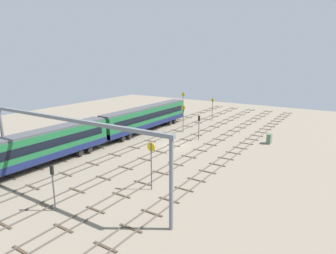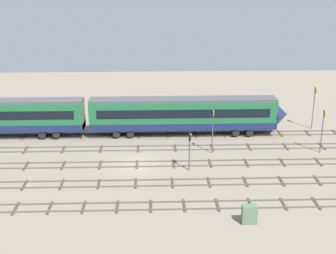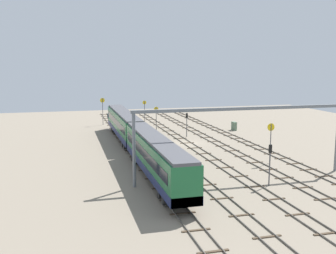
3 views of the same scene
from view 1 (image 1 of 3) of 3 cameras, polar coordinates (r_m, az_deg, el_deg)
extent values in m
plane|color=gray|center=(49.37, 1.13, -3.61)|extent=(101.55, 101.55, 0.00)
cube|color=#59544C|center=(45.02, 12.64, -5.52)|extent=(85.55, 0.07, 0.16)
cube|color=#59544C|center=(45.49, 10.94, -5.24)|extent=(85.55, 0.07, 0.16)
cube|color=#473828|center=(25.12, -11.95, -21.68)|extent=(0.24, 2.40, 0.08)
cube|color=#473828|center=(26.98, -7.16, -18.79)|extent=(0.24, 2.40, 0.08)
cube|color=#473828|center=(29.04, -3.15, -16.20)|extent=(0.24, 2.40, 0.08)
cube|color=#473828|center=(31.27, 0.23, -13.91)|extent=(0.24, 2.40, 0.08)
cube|color=#473828|center=(33.62, 3.08, -11.89)|extent=(0.24, 2.40, 0.08)
cube|color=#473828|center=(36.08, 5.53, -10.12)|extent=(0.24, 2.40, 0.08)
cube|color=#473828|center=(38.63, 7.63, -8.56)|extent=(0.24, 2.40, 0.08)
cube|color=#473828|center=(41.24, 9.46, -7.19)|extent=(0.24, 2.40, 0.08)
cube|color=#473828|center=(43.91, 11.06, -5.98)|extent=(0.24, 2.40, 0.08)
cube|color=#473828|center=(46.63, 12.46, -4.90)|extent=(0.24, 2.40, 0.08)
cube|color=#473828|center=(49.39, 13.71, -3.94)|extent=(0.24, 2.40, 0.08)
cube|color=#473828|center=(52.18, 14.82, -3.09)|extent=(0.24, 2.40, 0.08)
cube|color=#473828|center=(55.00, 15.82, -2.31)|extent=(0.24, 2.40, 0.08)
cube|color=#473828|center=(57.84, 16.72, -1.62)|extent=(0.24, 2.40, 0.08)
cube|color=#473828|center=(60.71, 17.53, -0.98)|extent=(0.24, 2.40, 0.08)
cube|color=#473828|center=(63.59, 18.27, -0.41)|extent=(0.24, 2.40, 0.08)
cube|color=#473828|center=(66.48, 18.94, 0.12)|extent=(0.24, 2.40, 0.08)
cube|color=#473828|center=(69.40, 19.56, 0.60)|extent=(0.24, 2.40, 0.08)
cube|color=#473828|center=(72.32, 20.13, 1.04)|extent=(0.24, 2.40, 0.08)
cube|color=#473828|center=(75.25, 20.66, 1.45)|extent=(0.24, 2.40, 0.08)
cube|color=#473828|center=(78.19, 21.14, 1.82)|extent=(0.24, 2.40, 0.08)
cube|color=#473828|center=(81.14, 21.59, 2.17)|extent=(0.24, 2.40, 0.08)
cube|color=#473828|center=(84.10, 22.01, 2.50)|extent=(0.24, 2.40, 0.08)
cube|color=#59544C|center=(46.80, 7.01, -4.56)|extent=(85.55, 0.07, 0.16)
cube|color=#59544C|center=(47.40, 5.44, -4.29)|extent=(85.55, 0.07, 0.16)
cube|color=#473828|center=(26.59, -26.23, -20.71)|extent=(0.24, 2.40, 0.08)
cube|color=#473828|center=(28.27, -19.51, -17.90)|extent=(0.24, 2.40, 0.08)
cube|color=#473828|center=(30.32, -13.79, -15.25)|extent=(0.24, 2.40, 0.08)
cube|color=#473828|center=(32.66, -8.97, -12.84)|extent=(0.24, 2.40, 0.08)
cube|color=#473828|center=(35.24, -4.89, -10.70)|extent=(0.24, 2.40, 0.08)
cube|color=#473828|center=(38.01, -1.44, -8.81)|extent=(0.24, 2.40, 0.08)
cube|color=#473828|center=(40.93, 1.50, -7.17)|extent=(0.24, 2.40, 0.08)
cube|color=#473828|center=(43.97, 4.03, -5.73)|extent=(0.24, 2.40, 0.08)
cube|color=#473828|center=(47.11, 6.22, -4.47)|extent=(0.24, 2.40, 0.08)
cube|color=#473828|center=(50.32, 8.12, -3.37)|extent=(0.24, 2.40, 0.08)
cube|color=#473828|center=(53.61, 9.79, -2.40)|extent=(0.24, 2.40, 0.08)
cube|color=#473828|center=(56.94, 11.26, -1.54)|extent=(0.24, 2.40, 0.08)
cube|color=#473828|center=(60.32, 12.57, -0.77)|extent=(0.24, 2.40, 0.08)
cube|color=#473828|center=(63.74, 13.74, -0.08)|extent=(0.24, 2.40, 0.08)
cube|color=#473828|center=(67.19, 14.78, 0.53)|extent=(0.24, 2.40, 0.08)
cube|color=#473828|center=(70.67, 15.73, 1.09)|extent=(0.24, 2.40, 0.08)
cube|color=#473828|center=(74.17, 16.59, 1.59)|extent=(0.24, 2.40, 0.08)
cube|color=#473828|center=(77.69, 17.37, 2.04)|extent=(0.24, 2.40, 0.08)
cube|color=#473828|center=(81.23, 18.08, 2.46)|extent=(0.24, 2.40, 0.08)
cube|color=#473828|center=(84.79, 18.73, 2.84)|extent=(0.24, 2.40, 0.08)
cube|color=#59544C|center=(49.00, 1.85, -3.65)|extent=(85.55, 0.07, 0.16)
cube|color=#59544C|center=(49.71, 0.42, -3.39)|extent=(85.55, 0.07, 0.16)
cube|color=#473828|center=(30.86, -29.14, -16.10)|extent=(0.24, 2.40, 0.08)
cube|color=#473828|center=(32.63, -22.71, -13.79)|extent=(0.24, 2.40, 0.08)
cube|color=#473828|center=(34.79, -17.12, -11.59)|extent=(0.24, 2.40, 0.08)
cube|color=#473828|center=(37.28, -12.31, -9.59)|extent=(0.24, 2.40, 0.08)
cube|color=#473828|center=(40.02, -8.17, -7.79)|extent=(0.24, 2.40, 0.08)
cube|color=#473828|center=(42.97, -4.61, -6.20)|extent=(0.24, 2.40, 0.08)
cube|color=#473828|center=(46.10, -1.53, -4.80)|extent=(0.24, 2.40, 0.08)
cube|color=#473828|center=(49.36, 1.13, -3.57)|extent=(0.24, 2.40, 0.08)
cube|color=#473828|center=(52.74, 3.45, -2.48)|extent=(0.24, 2.40, 0.08)
cube|color=#473828|center=(56.21, 5.49, -1.53)|extent=(0.24, 2.40, 0.08)
cube|color=#473828|center=(59.75, 7.28, -0.69)|extent=(0.24, 2.40, 0.08)
cube|color=#473828|center=(63.36, 8.88, 0.06)|extent=(0.24, 2.40, 0.08)
cube|color=#473828|center=(67.03, 10.30, 0.73)|extent=(0.24, 2.40, 0.08)
cube|color=#473828|center=(70.73, 11.57, 1.33)|extent=(0.24, 2.40, 0.08)
cube|color=#473828|center=(74.48, 12.71, 1.86)|extent=(0.24, 2.40, 0.08)
cube|color=#473828|center=(78.26, 13.75, 2.35)|extent=(0.24, 2.40, 0.08)
cube|color=#473828|center=(82.07, 14.69, 2.79)|extent=(0.24, 2.40, 0.08)
cube|color=#473828|center=(85.90, 15.55, 3.19)|extent=(0.24, 2.40, 0.08)
cube|color=#59544C|center=(51.57, -2.83, -2.80)|extent=(85.55, 0.07, 0.16)
cube|color=#59544C|center=(52.38, -4.11, -2.56)|extent=(85.55, 0.07, 0.16)
cube|color=#473828|center=(37.36, -24.63, -10.49)|extent=(0.24, 2.40, 0.08)
cube|color=#473828|center=(39.70, -19.15, -8.60)|extent=(0.24, 2.40, 0.08)
cube|color=#473828|center=(42.39, -14.37, -6.87)|extent=(0.24, 2.40, 0.08)
cube|color=#473828|center=(45.36, -10.21, -5.31)|extent=(0.24, 2.40, 0.08)
cube|color=#473828|center=(48.58, -6.61, -3.93)|extent=(0.24, 2.40, 0.08)
cube|color=#473828|center=(51.98, -3.47, -2.72)|extent=(0.24, 2.40, 0.08)
cube|color=#473828|center=(55.55, -0.73, -1.65)|extent=(0.24, 2.40, 0.08)
cube|color=#473828|center=(59.24, 1.67, -0.71)|extent=(0.24, 2.40, 0.08)
cube|color=#473828|center=(63.03, 3.78, 0.12)|extent=(0.24, 2.40, 0.08)
cube|color=#473828|center=(66.92, 5.65, 0.86)|extent=(0.24, 2.40, 0.08)
cube|color=#473828|center=(70.87, 7.32, 1.51)|extent=(0.24, 2.40, 0.08)
cube|color=#473828|center=(74.89, 8.80, 2.09)|extent=(0.24, 2.40, 0.08)
cube|color=#473828|center=(78.96, 10.14, 2.62)|extent=(0.24, 2.40, 0.08)
cube|color=#473828|center=(83.08, 11.35, 3.09)|extent=(0.24, 2.40, 0.08)
cube|color=#473828|center=(87.23, 12.44, 3.51)|extent=(0.24, 2.40, 0.08)
cube|color=#59544C|center=(54.46, -7.02, -2.01)|extent=(85.55, 0.07, 0.16)
cube|color=#59544C|center=(55.36, -8.17, -1.79)|extent=(85.55, 0.07, 0.16)
cube|color=#473828|center=(41.42, -28.14, -8.55)|extent=(0.24, 2.40, 0.08)
cube|color=#473828|center=(43.17, -23.84, -7.24)|extent=(0.24, 2.40, 0.08)
cube|color=#473828|center=(45.15, -19.92, -6.01)|extent=(0.24, 2.40, 0.08)
cube|color=#473828|center=(47.34, -16.36, -4.86)|extent=(0.24, 2.40, 0.08)
cube|color=#473828|center=(49.72, -13.14, -3.80)|extent=(0.24, 2.40, 0.08)
cube|color=#473828|center=(52.25, -10.23, -2.83)|extent=(0.24, 2.40, 0.08)
cube|color=#473828|center=(54.92, -7.60, -1.94)|extent=(0.24, 2.40, 0.08)
cube|color=#473828|center=(57.70, -5.22, -1.14)|extent=(0.24, 2.40, 0.08)
cube|color=#473828|center=(60.58, -3.06, -0.40)|extent=(0.24, 2.40, 0.08)
cube|color=#473828|center=(63.55, -1.11, 0.26)|extent=(0.24, 2.40, 0.08)
cube|color=#473828|center=(66.60, 0.67, 0.86)|extent=(0.24, 2.40, 0.08)
cube|color=#473828|center=(69.71, 2.30, 1.41)|extent=(0.24, 2.40, 0.08)
cube|color=#473828|center=(72.88, 3.78, 1.92)|extent=(0.24, 2.40, 0.08)
cube|color=#473828|center=(76.10, 5.14, 2.37)|extent=(0.24, 2.40, 0.08)
cube|color=#473828|center=(79.36, 6.39, 2.79)|extent=(0.24, 2.40, 0.08)
cube|color=#473828|center=(82.66, 7.54, 3.18)|extent=(0.24, 2.40, 0.08)
cube|color=#473828|center=(86.00, 8.60, 3.53)|extent=(0.24, 2.40, 0.08)
cube|color=#473828|center=(89.36, 9.59, 3.86)|extent=(0.24, 2.40, 0.08)
cube|color=#1E6638|center=(58.64, -4.07, 1.94)|extent=(24.00, 2.90, 3.60)
cube|color=navy|center=(58.92, -4.05, 0.66)|extent=(24.00, 2.94, 0.90)
cube|color=#4C4C51|center=(58.29, -4.10, 3.82)|extent=(24.00, 2.50, 0.30)
cube|color=black|center=(57.71, -2.91, 2.21)|extent=(22.00, 0.04, 1.10)
cube|color=black|center=(59.43, -5.20, 2.50)|extent=(22.00, 0.04, 1.10)
cylinder|color=black|center=(52.71, -9.61, -2.01)|extent=(0.90, 2.70, 0.90)
cylinder|color=black|center=(54.01, -8.33, -1.60)|extent=(0.90, 2.70, 0.90)
cylinder|color=black|center=(64.54, -0.44, 0.98)|extent=(0.90, 2.70, 0.90)
cylinder|color=black|center=(66.02, 0.42, 1.26)|extent=(0.90, 2.70, 0.90)
cube|color=#1E6638|center=(42.08, -24.72, -3.80)|extent=(24.00, 2.90, 3.60)
cube|color=navy|center=(42.47, -24.54, -5.54)|extent=(24.00, 2.94, 0.90)
cube|color=#4C4C51|center=(41.59, -24.98, -1.22)|extent=(24.00, 2.50, 0.30)
cube|color=black|center=(40.77, -23.66, -3.58)|extent=(22.00, 0.04, 1.10)
cube|color=black|center=(43.17, -25.83, -2.90)|extent=(22.00, 0.04, 1.10)
cylinder|color=black|center=(46.49, -17.45, -4.53)|extent=(0.90, 2.70, 0.90)
cylinder|color=black|center=(47.59, -15.79, -4.01)|extent=(0.90, 2.70, 0.90)
cone|color=navy|center=(69.17, 2.29, 3.55)|extent=(1.60, 3.24, 3.24)
cylinder|color=slate|center=(24.87, 0.62, -11.22)|extent=(0.36, 0.36, 8.02)
cylinder|color=slate|center=(43.22, -29.16, -2.26)|extent=(0.36, 0.36, 8.02)
cube|color=slate|center=(31.85, -19.04, 1.44)|extent=(0.40, 25.92, 0.35)
cylinder|color=#4C4C51|center=(32.66, -3.23, -7.63)|extent=(0.12, 0.12, 5.37)
cylinder|color=yellow|center=(31.97, -3.24, -3.87)|extent=(0.05, 1.02, 1.02)
cube|color=black|center=(31.99, -3.20, -3.86)|extent=(0.02, 0.46, 0.12)
cylinder|color=#4C4C51|center=(74.34, 2.91, 4.40)|extent=(0.12, 0.12, 5.82)
cylinder|color=yellow|center=(74.04, 2.95, 6.29)|extent=(0.05, 1.00, 1.00)
cube|color=black|center=(74.07, 2.96, 6.29)|extent=(0.02, 0.45, 0.12)
cylinder|color=#4C4C51|center=(57.65, 2.94, 1.53)|extent=(0.12, 0.12, 5.26)
cylinder|color=yellow|center=(57.27, 2.99, 3.74)|extent=(0.05, 0.84, 0.84)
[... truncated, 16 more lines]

